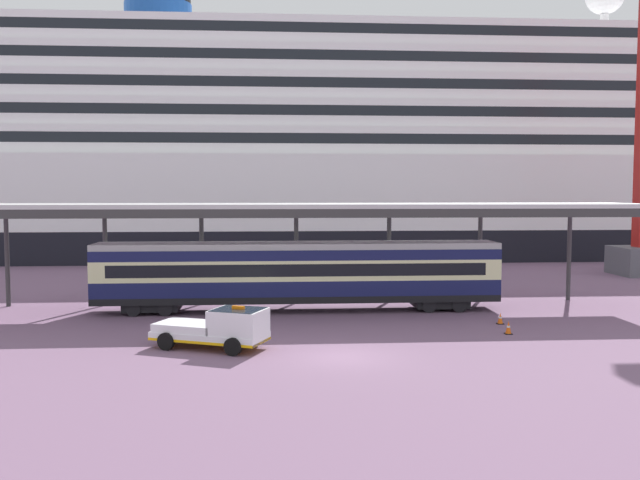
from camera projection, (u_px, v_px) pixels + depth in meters
ground_plane at (344, 357)px, 29.58m from camera, size 400.00×400.00×0.00m
cruise_ship at (209, 156)px, 81.38m from camera, size 171.74×31.93×34.50m
platform_canopy at (298, 209)px, 40.89m from camera, size 41.83×5.73×6.41m
train_carriage at (298, 273)px, 40.70m from camera, size 23.82×2.81×4.11m
service_truck at (220, 327)px, 30.99m from camera, size 5.58×3.88×2.02m
traffic_cone_near at (508, 328)px, 34.24m from camera, size 0.36×0.36×0.67m
traffic_cone_mid at (500, 318)px, 36.84m from camera, size 0.36×0.36×0.62m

